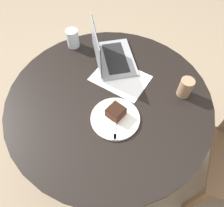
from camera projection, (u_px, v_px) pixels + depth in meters
ground_plane at (110, 152)px, 1.75m from camera, size 12.00×12.00×0.00m
dining_table at (109, 116)px, 1.29m from camera, size 1.08×1.08×0.74m
paper_document at (120, 78)px, 1.21m from camera, size 0.34×0.28×0.00m
plate at (115, 118)px, 1.06m from camera, size 0.24×0.24×0.01m
cake_slice at (116, 112)px, 1.05m from camera, size 0.10×0.10×0.05m
fork at (115, 126)px, 1.03m from camera, size 0.07×0.17×0.00m
coffee_glass at (185, 87)px, 1.11m from camera, size 0.07×0.07×0.11m
water_glass at (73, 38)px, 1.32m from camera, size 0.07×0.07×0.11m
laptop at (110, 55)px, 1.26m from camera, size 0.34×0.38×0.23m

